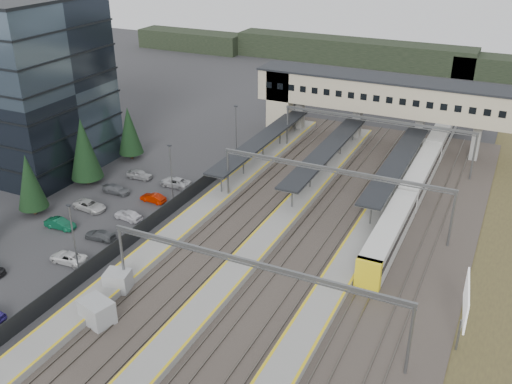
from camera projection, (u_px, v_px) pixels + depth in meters
The scene contains 15 objects.
ground at pixel (185, 254), 63.08m from camera, with size 220.00×220.00×0.00m, color #2B2B2D.
office_building at pixel (10, 83), 81.41m from camera, with size 24.30×18.30×24.30m.
conifer_row at pixel (4, 191), 66.33m from camera, with size 4.42×49.82×9.50m.
car_park at pixel (60, 241), 64.47m from camera, with size 10.59×44.35×1.29m.
lampposts at pixel (129, 200), 65.29m from camera, with size 0.50×53.25×8.07m.
fence at pixel (161, 215), 69.21m from camera, with size 0.08×90.00×2.00m.
relay_cabin_near at pixel (97, 312), 51.82m from camera, with size 3.43×2.87×2.48m.
relay_cabin_far at pixel (118, 281), 56.44m from camera, with size 2.81×2.52×2.21m.
rail_corridor at pixel (280, 249), 63.40m from camera, with size 34.00×90.00×0.92m.
canopies at pixel (327, 150), 80.57m from camera, with size 23.10×30.00×3.28m.
footbridge at pixel (364, 95), 90.72m from camera, with size 40.40×6.40×11.20m.
gantries at pixel (298, 217), 58.24m from camera, with size 28.40×62.28×7.17m.
train at pixel (420, 176), 77.56m from camera, with size 2.58×53.81×3.24m.
billboard at pixel (466, 301), 49.66m from camera, with size 0.85×6.01×5.14m.
treeline_far at pixel (494, 68), 127.48m from camera, with size 170.00×19.00×7.00m.
Camera 1 is at (30.21, -45.10, 33.78)m, focal length 40.00 mm.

